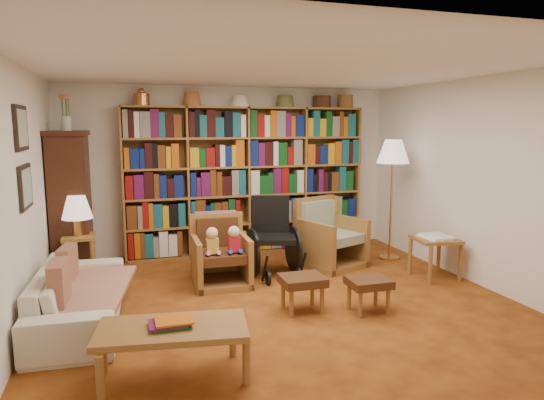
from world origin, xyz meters
name	(u,v)px	position (x,y,z in m)	size (l,w,h in m)	color
floor	(284,306)	(0.00, 0.00, 0.00)	(5.00, 5.00, 0.00)	#9A5117
ceiling	(284,67)	(0.00, 0.00, 2.50)	(5.00, 5.00, 0.00)	white
wall_back	(232,170)	(0.00, 2.50, 1.25)	(5.00, 5.00, 0.00)	white
wall_front	(428,248)	(0.00, -2.50, 1.25)	(5.00, 5.00, 0.00)	white
wall_left	(18,202)	(-2.50, 0.00, 1.25)	(5.00, 5.00, 0.00)	white
wall_right	(483,183)	(2.50, 0.00, 1.25)	(5.00, 5.00, 0.00)	white
bookshelf	(247,176)	(0.20, 2.33, 1.17)	(3.60, 0.30, 2.42)	olive
curio_cabinet	(71,201)	(-2.25, 2.00, 0.95)	(0.50, 0.95, 2.40)	#3E1B11
framed_pictures	(23,158)	(-2.48, 0.30, 1.62)	(0.03, 0.52, 0.97)	black
sofa	(80,296)	(-2.05, 0.16, 0.28)	(0.75, 1.91, 0.56)	beige
sofa_throw	(85,293)	(-2.00, 0.16, 0.30)	(0.79, 1.48, 0.04)	#C4AE8F
cushion_left	(68,270)	(-2.18, 0.51, 0.45)	(0.12, 0.39, 0.39)	maroon
cushion_right	(60,292)	(-2.18, -0.19, 0.45)	(0.13, 0.42, 0.42)	maroon
side_table_lamp	(79,248)	(-2.15, 1.55, 0.42)	(0.40, 0.40, 0.58)	olive
table_lamp	(77,208)	(-2.15, 1.55, 0.92)	(0.37, 0.37, 0.50)	#B57D3A
armchair_leather	(220,255)	(-0.50, 0.98, 0.35)	(0.68, 0.73, 0.85)	olive
armchair_sage	(328,239)	(1.11, 1.34, 0.35)	(1.01, 1.01, 0.92)	olive
wheelchair	(274,239)	(0.24, 1.12, 0.46)	(0.62, 0.82, 1.02)	black
floor_lamp	(393,156)	(2.07, 1.32, 1.49)	(0.46, 0.46, 1.73)	#B57D3A
side_table_papers	(435,244)	(2.15, 0.36, 0.44)	(0.58, 0.58, 0.55)	olive
footstool_a	(302,283)	(0.14, -0.20, 0.31)	(0.45, 0.38, 0.38)	#502F15
footstool_b	(369,285)	(0.79, -0.42, 0.29)	(0.43, 0.37, 0.36)	#502F15
coffee_table	(172,332)	(-1.29, -1.21, 0.38)	(1.19, 0.71, 0.48)	olive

